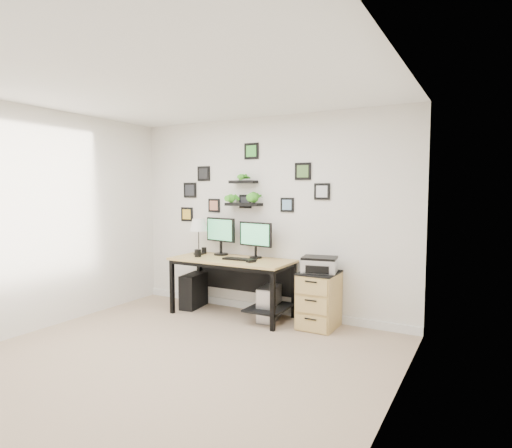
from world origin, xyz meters
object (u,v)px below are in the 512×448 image
Objects in this scene: mug at (198,253)px; pc_tower_black at (194,291)px; monitor_left at (221,233)px; file_cabinet at (319,300)px; monitor_right at (255,237)px; table_lamp at (199,226)px; printer at (319,264)px; pc_tower_grey at (269,303)px; desk at (236,268)px.

pc_tower_black is (-0.20, 0.16, -0.57)m from mug.
pc_tower_black is at bearing -161.46° from monitor_left.
file_cabinet is (1.48, -0.11, -0.71)m from monitor_left.
table_lamp is (-0.85, -0.09, 0.11)m from monitor_right.
printer is (1.66, 0.17, -0.04)m from mug.
monitor_right is at bearing -0.68° from monitor_left.
pc_tower_grey is (0.83, -0.15, -0.84)m from monitor_left.
desk is at bearing -177.36° from printer.
pc_tower_black is (-0.72, 0.04, -0.39)m from desk.
monitor_right is at bearing -0.75° from pc_tower_black.
desk is 0.56m from mug.
printer reaches higher than pc_tower_grey.
desk is 0.57m from monitor_left.
mug is 0.22× the size of pc_tower_grey.
printer reaches higher than desk.
printer is (1.79, -0.02, -0.38)m from table_lamp.
desk is 3.24× the size of table_lamp.
pc_tower_black is 1.04× the size of printer.
printer is (1.48, -0.12, -0.29)m from monitor_left.
mug is 0.21× the size of pc_tower_black.
printer is at bearing -6.71° from monitor_right.
desk is at bearing -178.11° from pc_tower_grey.
pc_tower_black is 1.04× the size of pc_tower_grey.
mug is 0.62m from pc_tower_black.
pc_tower_grey is at bearing -9.36° from pc_tower_black.
monitor_right is 0.88m from pc_tower_grey.
mug is (-0.17, -0.29, -0.25)m from monitor_left.
desk is at bearing -141.93° from monitor_right.
monitor_left reaches higher than mug.
printer is (0.01, -0.01, 0.43)m from file_cabinet.
monitor_right is 0.81m from mug.
pc_tower_black is at bearing -179.51° from file_cabinet.
desk is 3.55× the size of printer.
file_cabinet is (1.13, 0.06, -0.29)m from desk.
pc_tower_grey is 1.00× the size of printer.
printer is (1.14, 0.05, 0.14)m from desk.
pc_tower_black is at bearing 176.63° from desk.
monitor_right is 1.16m from file_cabinet.
table_lamp is at bearing 173.28° from desk.
mug reaches higher than file_cabinet.
monitor_right reaches higher than printer.
mug is at bearing -46.89° from pc_tower_black.
desk is at bearing -26.08° from monitor_left.
pc_tower_black is 1.93m from printer.
pc_tower_grey is 0.85m from printer.
monitor_right is at bearing 38.07° from desk.
pc_tower_black is (-0.38, -0.13, -0.81)m from monitor_left.
monitor_left is 1.64m from file_cabinet.
printer is at bearing -7.79° from pc_tower_black.
monitor_left is 1.14× the size of printer.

